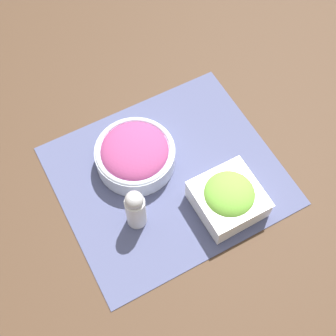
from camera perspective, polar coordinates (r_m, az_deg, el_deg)
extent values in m
plane|color=#422D1E|center=(0.99, 0.00, -0.94)|extent=(3.00, 3.00, 0.00)
cube|color=#474C70|center=(0.99, 0.00, -0.89)|extent=(0.45, 0.40, 0.00)
cube|color=white|center=(0.94, 7.30, -3.89)|extent=(0.13, 0.13, 0.05)
cube|color=white|center=(0.92, 7.49, -3.18)|extent=(0.13, 0.13, 0.00)
ellipsoid|color=#6BAD38|center=(0.92, 7.47, -3.23)|extent=(0.10, 0.10, 0.05)
cylinder|color=silver|center=(0.99, -4.00, 1.41)|extent=(0.17, 0.17, 0.05)
torus|color=silver|center=(0.97, -4.09, 2.14)|extent=(0.16, 0.16, 0.01)
ellipsoid|color=#93386B|center=(0.97, -4.09, 2.14)|extent=(0.14, 0.14, 0.04)
cylinder|color=silver|center=(0.91, -3.94, -5.31)|extent=(0.04, 0.04, 0.09)
sphere|color=#B2B2B7|center=(0.86, -4.15, -3.92)|extent=(0.04, 0.04, 0.04)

